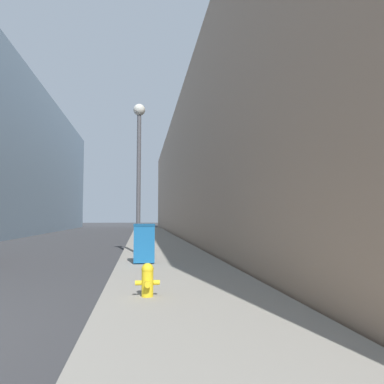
% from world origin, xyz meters
% --- Properties ---
extents(sidewalk_right, '(3.46, 60.00, 0.15)m').
position_xyz_m(sidewalk_right, '(5.60, 18.00, 0.08)').
color(sidewalk_right, gray).
rests_on(sidewalk_right, ground).
extents(building_right_stone, '(12.00, 60.00, 10.78)m').
position_xyz_m(building_right_stone, '(13.43, 26.00, 5.39)').
color(building_right_stone, '#9E7F66').
rests_on(building_right_stone, ground).
extents(fire_hydrant, '(0.46, 0.34, 0.61)m').
position_xyz_m(fire_hydrant, '(4.73, 1.78, 0.47)').
color(fire_hydrant, yellow).
rests_on(fire_hydrant, sidewalk_right).
extents(trash_bin, '(0.67, 0.65, 1.25)m').
position_xyz_m(trash_bin, '(4.72, 6.83, 0.79)').
color(trash_bin, '#19609E').
rests_on(trash_bin, sidewalk_right).
extents(lamppost, '(0.48, 0.48, 6.10)m').
position_xyz_m(lamppost, '(4.51, 9.97, 3.90)').
color(lamppost, '#4C4C51').
rests_on(lamppost, sidewalk_right).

